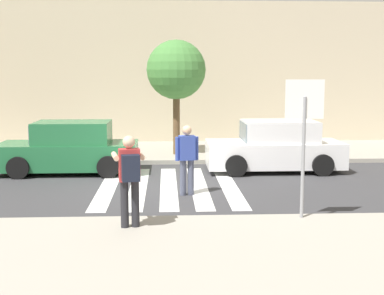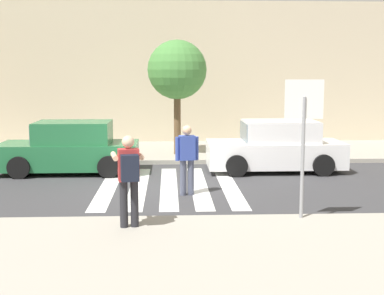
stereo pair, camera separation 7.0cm
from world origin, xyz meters
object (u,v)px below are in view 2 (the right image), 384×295
Objects in this scene: pedestrian_crossing at (187,156)px; street_tree_center at (177,70)px; parked_car_green at (70,149)px; stop_sign at (303,118)px; photographer_with_backpack at (129,173)px; parked_car_white at (276,148)px.

street_tree_center is at bearing 91.39° from pedestrian_crossing.
parked_car_green is (-3.40, 3.10, -0.25)m from pedestrian_crossing.
pedestrian_crossing is at bearing 129.46° from stop_sign.
photographer_with_backpack is 1.00× the size of pedestrian_crossing.
stop_sign is 1.58× the size of photographer_with_backpack.
parked_car_white is (0.65, 5.75, -1.41)m from stop_sign.
parked_car_green is 6.23m from parked_car_white.
street_tree_center is (1.05, 8.91, 1.90)m from photographer_with_backpack.
pedestrian_crossing is 4.60m from parked_car_green.
stop_sign is 0.67× the size of parked_car_white.
stop_sign is 5.95m from parked_car_white.
street_tree_center is (-2.32, 8.37, 0.93)m from stop_sign.
photographer_with_backpack is at bearing -96.69° from street_tree_center.
photographer_with_backpack is 0.43× the size of street_tree_center.
parked_car_white is at bearing -0.00° from parked_car_green.
street_tree_center is at bearing 138.51° from parked_car_white.
photographer_with_backpack reaches higher than pedestrian_crossing.
parked_car_green is 1.00× the size of parked_car_white.
stop_sign reaches higher than photographer_with_backpack.
street_tree_center is (-0.14, 5.72, 2.09)m from pedestrian_crossing.
stop_sign is at bearing 9.00° from photographer_with_backpack.
photographer_with_backpack is at bearing -110.40° from pedestrian_crossing.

